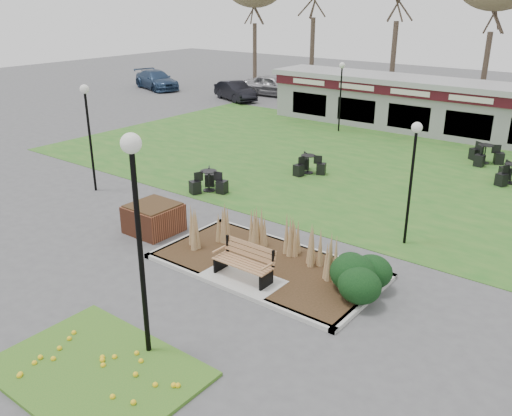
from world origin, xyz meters
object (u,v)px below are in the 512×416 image
Objects in this scene: car_silver at (273,85)px; bistro_set_d at (484,157)px; bistro_set_b at (511,177)px; bistro_set_c at (308,167)px; lamp_post_far_left at (341,82)px; car_black at (235,91)px; bistro_set_a at (209,184)px; lamp_post_near_left at (136,200)px; car_blue at (156,80)px; lamp_post_near_right at (414,157)px; food_pavilion at (478,112)px; brick_planter at (154,218)px; park_bench at (245,261)px; lamp_post_mid_left at (87,115)px.

bistro_set_d is at bearing -119.12° from car_silver.
bistro_set_c is at bearing -151.89° from bistro_set_b.
lamp_post_far_left is 11.11m from bistro_set_b.
bistro_set_a is at bearing -121.48° from car_black.
lamp_post_far_left is 8.91m from bistro_set_d.
lamp_post_near_left is at bearing -152.40° from car_silver.
car_blue reaches higher than bistro_set_c.
car_black is (-10.94, 4.00, -2.10)m from lamp_post_far_left.
lamp_post_near_right is 7.92m from bistro_set_c.
car_blue reaches higher than car_black.
bistro_set_b is at bearing -62.52° from food_pavilion.
car_blue is at bearing 165.22° from bistro_set_b.
lamp_post_far_left reaches higher than car_silver.
bistro_set_b is 0.30× the size of car_blue.
bistro_set_d is 28.34m from car_blue.
bistro_set_c is at bearing -108.52° from car_black.
car_blue is at bearing 168.81° from bistro_set_d.
car_silver reaches higher than bistro_set_d.
car_black reaches higher than bistro_set_b.
food_pavilion reaches higher than bistro_set_d.
brick_planter is 0.39× the size of lamp_post_near_right.
food_pavilion is 6.44× the size of lamp_post_near_right.
park_bench is 0.45× the size of lamp_post_far_left.
car_blue is at bearing 141.41° from park_bench.
food_pavilion is 4.79× the size of car_blue.
bistro_set_b is (3.16, 16.71, -3.24)m from lamp_post_near_left.
lamp_post_near_left is at bearing -89.15° from food_pavilion.
lamp_post_far_left is at bearing 127.37° from lamp_post_near_right.
brick_planter is 0.98× the size of bistro_set_a.
food_pavilion is 5.08× the size of lamp_post_near_left.
car_black is (-8.32, 18.67, -2.33)m from lamp_post_mid_left.
lamp_post_mid_left is at bearing -130.02° from bistro_set_d.
bistro_set_d is at bearing -84.08° from car_black.
lamp_post_far_left is 8.57m from bistro_set_c.
lamp_post_near_right is at bearing -33.96° from bistro_set_c.
bistro_set_d is at bearing 93.55° from lamp_post_near_right.
bistro_set_b is 22.80m from car_silver.
park_bench is at bearing -12.70° from lamp_post_mid_left.
bistro_set_c is 18.08m from car_black.
food_pavilion is at bearing 117.48° from bistro_set_b.
car_blue is at bearing 152.24° from bistro_set_c.
car_black reaches higher than bistro_set_a.
food_pavilion is 5.89× the size of car_black.
bistro_set_b is at bearing 57.07° from brick_planter.
lamp_post_far_left is 11.84m from car_black.
car_black is (-20.02, 15.88, -2.10)m from lamp_post_near_right.
car_blue is at bearing 137.08° from lamp_post_near_left.
lamp_post_mid_left reaches higher than bistro_set_a.
car_blue is at bearing 137.20° from brick_planter.
lamp_post_near_right reaches higher than car_black.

